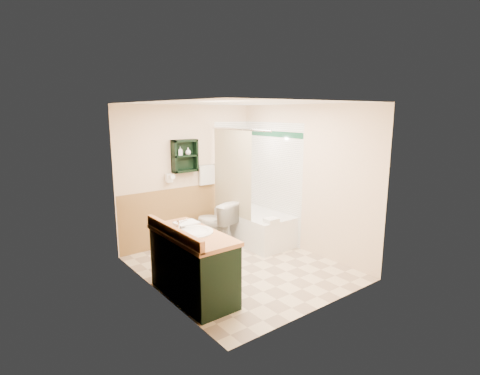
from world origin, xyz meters
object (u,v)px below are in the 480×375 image
vanity_book (173,222)px  bathtub (254,226)px  toilet (215,223)px  soap_bottle_b (188,152)px  soap_bottle_a (180,153)px  wall_shelf (185,156)px  vanity (193,265)px  hair_dryer (169,178)px

vanity_book → bathtub: bearing=24.7°
bathtub → toilet: 0.72m
vanity_book → soap_bottle_b: bearing=54.0°
soap_bottle_b → vanity_book: bearing=-125.8°
bathtub → vanity_book: bearing=-155.0°
vanity_book → soap_bottle_a: (0.97, 1.55, 0.65)m
wall_shelf → vanity: (-0.89, -1.73, -1.13)m
wall_shelf → bathtub: (1.03, -0.59, -1.29)m
toilet → vanity: bearing=34.0°
hair_dryer → soap_bottle_a: soap_bottle_a is taller
hair_dryer → vanity: 2.02m
vanity → bathtub: 2.24m
vanity_book → soap_bottle_b: size_ratio=1.93×
toilet → wall_shelf: bearing=-58.3°
wall_shelf → toilet: wall_shelf is taller
wall_shelf → hair_dryer: 0.46m
wall_shelf → soap_bottle_b: 0.09m
vanity → soap_bottle_a: 2.24m
bathtub → vanity_book: 2.40m
wall_shelf → toilet: (0.36, -0.35, -1.16)m
wall_shelf → soap_bottle_a: 0.10m
wall_shelf → hair_dryer: size_ratio=2.29×
soap_bottle_a → soap_bottle_b: (0.15, 0.00, 0.01)m
wall_shelf → vanity: bearing=-117.3°
soap_bottle_b → toilet: bearing=-49.4°
hair_dryer → toilet: hair_dryer is taller
bathtub → soap_bottle_a: bearing=152.3°
wall_shelf → soap_bottle_b: (0.06, -0.01, 0.06)m
toilet → soap_bottle_b: (-0.30, 0.35, 1.23)m
bathtub → soap_bottle_b: bearing=148.8°
toilet → soap_bottle_b: size_ratio=6.50×
soap_bottle_a → soap_bottle_b: size_ratio=1.19×
hair_dryer → vanity_book: size_ratio=1.03×
vanity → vanity_book: vanity_book is taller
vanity → soap_bottle_b: size_ratio=10.87×
bathtub → soap_bottle_a: 1.83m
wall_shelf → bathtub: size_ratio=0.37×
hair_dryer → soap_bottle_b: bearing=-4.8°
hair_dryer → wall_shelf: bearing=-4.8°
hair_dryer → soap_bottle_a: bearing=-8.0°
hair_dryer → soap_bottle_b: soap_bottle_b is taller
bathtub → wall_shelf: bearing=150.1°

